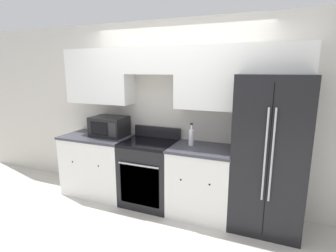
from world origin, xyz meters
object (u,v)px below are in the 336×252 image
(oven_range, at_px, (149,172))
(bottle, at_px, (191,137))
(microwave, at_px, (109,126))
(refrigerator, at_px, (269,154))

(oven_range, height_order, bottle, bottle)
(bottle, bearing_deg, microwave, 179.12)
(microwave, bearing_deg, refrigerator, -1.06)
(microwave, distance_m, bottle, 1.31)
(oven_range, relative_size, microwave, 2.07)
(oven_range, relative_size, bottle, 3.57)
(refrigerator, distance_m, microwave, 2.29)
(oven_range, distance_m, refrigerator, 1.65)
(refrigerator, bearing_deg, bottle, 178.69)
(oven_range, xyz_separation_m, microwave, (-0.71, 0.08, 0.61))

